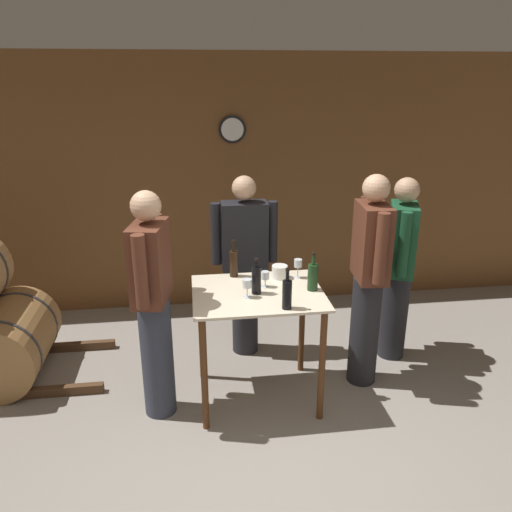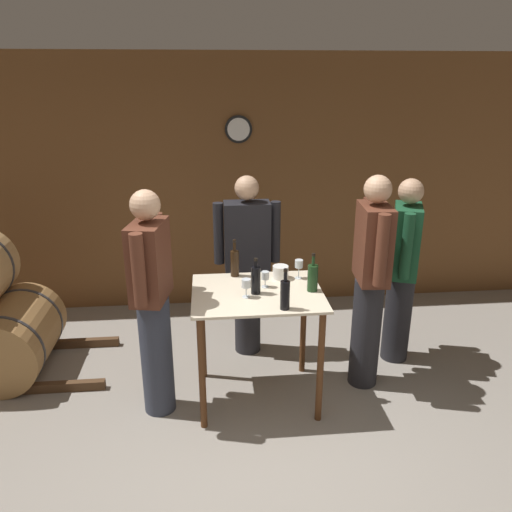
{
  "view_description": "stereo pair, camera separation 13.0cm",
  "coord_description": "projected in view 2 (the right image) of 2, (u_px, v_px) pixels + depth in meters",
  "views": [
    {
      "loc": [
        -0.36,
        -2.51,
        2.46
      ],
      "look_at": [
        0.11,
        0.99,
        1.18
      ],
      "focal_mm": 35.0,
      "sensor_mm": 36.0,
      "label": 1
    },
    {
      "loc": [
        -0.23,
        -2.53,
        2.46
      ],
      "look_at": [
        0.11,
        0.99,
        1.18
      ],
      "focal_mm": 35.0,
      "sensor_mm": 36.0,
      "label": 2
    }
  ],
  "objects": [
    {
      "name": "wine_bottle_center",
      "position": [
        285.0,
        294.0,
        3.44
      ],
      "size": [
        0.07,
        0.07,
        0.3
      ],
      "color": "black",
      "rests_on": "tasting_table"
    },
    {
      "name": "ground_plane",
      "position": [
        253.0,
        480.0,
        3.23
      ],
      "size": [
        14.0,
        14.0,
        0.0
      ],
      "primitive_type": "plane",
      "color": "gray"
    },
    {
      "name": "person_visitor_near_door",
      "position": [
        403.0,
        268.0,
        4.34
      ],
      "size": [
        0.34,
        0.56,
        1.67
      ],
      "color": "#232328",
      "rests_on": "ground_plane"
    },
    {
      "name": "person_visitor_bearded",
      "position": [
        152.0,
        301.0,
        3.61
      ],
      "size": [
        0.29,
        0.58,
        1.75
      ],
      "color": "#333847",
      "rests_on": "ground_plane"
    },
    {
      "name": "ice_bucket",
      "position": [
        280.0,
        272.0,
        3.99
      ],
      "size": [
        0.13,
        0.13,
        0.11
      ],
      "color": "white",
      "rests_on": "tasting_table"
    },
    {
      "name": "wine_glass_near_right",
      "position": [
        299.0,
        265.0,
        3.96
      ],
      "size": [
        0.06,
        0.06,
        0.16
      ],
      "color": "silver",
      "rests_on": "tasting_table"
    },
    {
      "name": "wine_glass_near_left",
      "position": [
        246.0,
        284.0,
        3.63
      ],
      "size": [
        0.07,
        0.07,
        0.14
      ],
      "color": "silver",
      "rests_on": "tasting_table"
    },
    {
      "name": "wine_bottle_far_left",
      "position": [
        235.0,
        262.0,
        4.01
      ],
      "size": [
        0.07,
        0.07,
        0.31
      ],
      "color": "black",
      "rests_on": "tasting_table"
    },
    {
      "name": "wine_bottle_left",
      "position": [
        256.0,
        279.0,
        3.69
      ],
      "size": [
        0.07,
        0.07,
        0.28
      ],
      "color": "black",
      "rests_on": "tasting_table"
    },
    {
      "name": "wine_bottle_right",
      "position": [
        313.0,
        277.0,
        3.74
      ],
      "size": [
        0.08,
        0.08,
        0.3
      ],
      "color": "#193819",
      "rests_on": "tasting_table"
    },
    {
      "name": "wine_glass_near_center",
      "position": [
        265.0,
        276.0,
        3.81
      ],
      "size": [
        0.06,
        0.06,
        0.13
      ],
      "color": "silver",
      "rests_on": "tasting_table"
    },
    {
      "name": "tasting_table",
      "position": [
        257.0,
        313.0,
        3.82
      ],
      "size": [
        0.98,
        0.79,
        0.93
      ],
      "color": "beige",
      "rests_on": "ground_plane"
    },
    {
      "name": "person_host",
      "position": [
        370.0,
        280.0,
        3.94
      ],
      "size": [
        0.25,
        0.59,
        1.78
      ],
      "color": "#232328",
      "rests_on": "ground_plane"
    },
    {
      "name": "person_visitor_with_scarf",
      "position": [
        247.0,
        263.0,
        4.47
      ],
      "size": [
        0.59,
        0.24,
        1.67
      ],
      "color": "#232328",
      "rests_on": "ground_plane"
    },
    {
      "name": "back_wall",
      "position": [
        230.0,
        186.0,
        5.35
      ],
      "size": [
        8.4,
        0.08,
        2.7
      ],
      "color": "brown",
      "rests_on": "ground_plane"
    }
  ]
}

